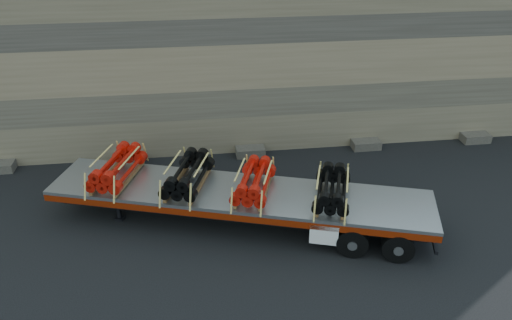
# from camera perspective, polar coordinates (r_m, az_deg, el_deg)

# --- Properties ---
(ground) EXTENTS (120.00, 120.00, 0.00)m
(ground) POSITION_cam_1_polar(r_m,az_deg,el_deg) (16.76, -5.49, -7.23)
(ground) COLOR black
(ground) RESTS_ON ground
(rock_wall) EXTENTS (44.00, 3.00, 7.00)m
(rock_wall) POSITION_cam_1_polar(r_m,az_deg,el_deg) (21.12, -6.81, 10.94)
(rock_wall) COLOR #7A6B54
(rock_wall) RESTS_ON ground
(trailer) EXTENTS (12.45, 6.09, 1.23)m
(trailer) POSITION_cam_1_polar(r_m,az_deg,el_deg) (16.38, -2.00, -5.40)
(trailer) COLOR #A3A6AB
(trailer) RESTS_ON ground
(bundle_front) EXTENTS (1.86, 2.61, 0.84)m
(bundle_front) POSITION_cam_1_polar(r_m,az_deg,el_deg) (17.10, -15.59, -0.93)
(bundle_front) COLOR red
(bundle_front) RESTS_ON trailer
(bundle_midfront) EXTENTS (1.84, 2.59, 0.83)m
(bundle_midfront) POSITION_cam_1_polar(r_m,az_deg,el_deg) (16.24, -7.80, -1.72)
(bundle_midfront) COLOR black
(bundle_midfront) RESTS_ON trailer
(bundle_midrear) EXTENTS (1.72, 2.42, 0.78)m
(bundle_midrear) POSITION_cam_1_polar(r_m,az_deg,el_deg) (15.76, -0.25, -2.53)
(bundle_midrear) COLOR red
(bundle_midrear) RESTS_ON trailer
(bundle_rear) EXTENTS (1.70, 2.39, 0.77)m
(bundle_rear) POSITION_cam_1_polar(r_m,az_deg,el_deg) (15.56, 8.68, -3.36)
(bundle_rear) COLOR black
(bundle_rear) RESTS_ON trailer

